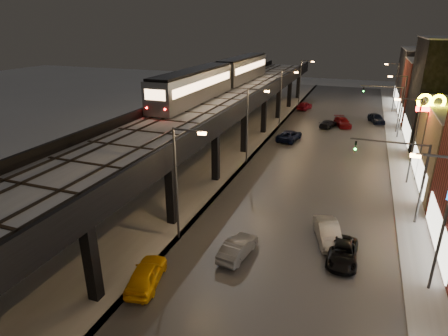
% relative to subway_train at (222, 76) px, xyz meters
% --- Properties ---
extents(road_surface, '(17.00, 120.00, 0.06)m').
position_rel_subway_train_xyz_m(road_surface, '(16.00, -8.48, -8.51)').
color(road_surface, '#46474D').
rests_on(road_surface, ground).
extents(sidewalk_right, '(4.00, 120.00, 0.14)m').
position_rel_subway_train_xyz_m(sidewalk_right, '(26.00, -8.48, -8.47)').
color(sidewalk_right, '#9FA1A8').
rests_on(sidewalk_right, ground).
extents(under_viaduct_pavement, '(11.00, 120.00, 0.06)m').
position_rel_subway_train_xyz_m(under_viaduct_pavement, '(2.50, -8.48, -8.51)').
color(under_viaduct_pavement, '#9FA1A8').
rests_on(under_viaduct_pavement, ground).
extents(elevated_viaduct, '(9.00, 100.00, 6.30)m').
position_rel_subway_train_xyz_m(elevated_viaduct, '(2.50, -11.63, -2.92)').
color(elevated_viaduct, black).
rests_on(elevated_viaduct, ground).
extents(viaduct_trackbed, '(8.40, 100.00, 0.32)m').
position_rel_subway_train_xyz_m(viaduct_trackbed, '(2.49, -11.51, -2.15)').
color(viaduct_trackbed, '#B2B7C1').
rests_on(viaduct_trackbed, elevated_viaduct).
extents(viaduct_parapet_streetside, '(0.30, 100.00, 1.10)m').
position_rel_subway_train_xyz_m(viaduct_parapet_streetside, '(6.85, -11.48, -1.69)').
color(viaduct_parapet_streetside, black).
rests_on(viaduct_parapet_streetside, elevated_viaduct).
extents(viaduct_parapet_far, '(0.30, 100.00, 1.10)m').
position_rel_subway_train_xyz_m(viaduct_parapet_far, '(-1.85, -11.48, -1.69)').
color(viaduct_parapet_far, black).
rests_on(viaduct_parapet_far, elevated_viaduct).
extents(building_e, '(12.20, 12.20, 10.16)m').
position_rel_subway_train_xyz_m(building_e, '(32.49, 18.52, -3.46)').
color(building_e, maroon).
rests_on(building_e, ground).
extents(building_f, '(12.20, 16.20, 11.16)m').
position_rel_subway_train_xyz_m(building_f, '(32.49, 32.52, -2.96)').
color(building_f, black).
rests_on(building_f, ground).
extents(streetlight_left_1, '(2.57, 0.28, 9.00)m').
position_rel_subway_train_xyz_m(streetlight_left_1, '(8.07, -30.48, -3.30)').
color(streetlight_left_1, '#38383A').
rests_on(streetlight_left_1, ground).
extents(streetlight_right_1, '(2.56, 0.28, 9.00)m').
position_rel_subway_train_xyz_m(streetlight_right_1, '(25.23, -30.48, -3.30)').
color(streetlight_right_1, '#38383A').
rests_on(streetlight_right_1, ground).
extents(streetlight_left_2, '(2.57, 0.28, 9.00)m').
position_rel_subway_train_xyz_m(streetlight_left_2, '(8.07, -12.48, -3.30)').
color(streetlight_left_2, '#38383A').
rests_on(streetlight_left_2, ground).
extents(streetlight_right_2, '(2.56, 0.28, 9.00)m').
position_rel_subway_train_xyz_m(streetlight_right_2, '(25.23, -12.48, -3.30)').
color(streetlight_right_2, '#38383A').
rests_on(streetlight_right_2, ground).
extents(streetlight_left_3, '(2.57, 0.28, 9.00)m').
position_rel_subway_train_xyz_m(streetlight_left_3, '(8.07, 5.52, -3.30)').
color(streetlight_left_3, '#38383A').
rests_on(streetlight_left_3, ground).
extents(streetlight_right_3, '(2.56, 0.28, 9.00)m').
position_rel_subway_train_xyz_m(streetlight_right_3, '(25.23, 5.52, -3.30)').
color(streetlight_right_3, '#38383A').
rests_on(streetlight_right_3, ground).
extents(streetlight_left_4, '(2.57, 0.28, 9.00)m').
position_rel_subway_train_xyz_m(streetlight_left_4, '(8.07, 23.52, -3.30)').
color(streetlight_left_4, '#38383A').
rests_on(streetlight_left_4, ground).
extents(streetlight_right_4, '(2.56, 0.28, 9.00)m').
position_rel_subway_train_xyz_m(streetlight_right_4, '(25.23, 23.52, -3.30)').
color(streetlight_right_4, '#38383A').
rests_on(streetlight_right_4, ground).
extents(traffic_light_rig_a, '(6.10, 0.34, 7.00)m').
position_rel_subway_train_xyz_m(traffic_light_rig_a, '(24.34, -21.48, -4.04)').
color(traffic_light_rig_a, '#38383A').
rests_on(traffic_light_rig_a, ground).
extents(traffic_light_rig_b, '(6.10, 0.34, 7.00)m').
position_rel_subway_train_xyz_m(traffic_light_rig_b, '(24.34, 8.52, -4.04)').
color(traffic_light_rig_b, '#38383A').
rests_on(traffic_light_rig_b, ground).
extents(subway_train, '(3.23, 39.41, 3.87)m').
position_rel_subway_train_xyz_m(subway_train, '(0.00, 0.00, 0.00)').
color(subway_train, gray).
rests_on(subway_train, viaduct_trackbed).
extents(car_taxi, '(2.71, 4.69, 1.50)m').
position_rel_subway_train_xyz_m(car_taxi, '(8.43, -36.27, -7.79)').
color(car_taxi, '#F7B20F').
rests_on(car_taxi, ground).
extents(car_near_white, '(2.03, 4.33, 1.37)m').
position_rel_subway_train_xyz_m(car_near_white, '(12.97, -31.25, -7.85)').
color(car_near_white, slate).
rests_on(car_near_white, ground).
extents(car_mid_silver, '(3.23, 5.61, 1.47)m').
position_rel_subway_train_xyz_m(car_mid_silver, '(10.83, -1.47, -7.80)').
color(car_mid_silver, black).
rests_on(car_mid_silver, ground).
extents(car_mid_dark, '(2.81, 4.55, 1.23)m').
position_rel_subway_train_xyz_m(car_mid_dark, '(15.32, 7.82, -7.92)').
color(car_mid_dark, black).
rests_on(car_mid_dark, ground).
extents(car_far_white, '(2.78, 4.82, 1.54)m').
position_rel_subway_train_xyz_m(car_far_white, '(9.56, 19.91, -7.77)').
color(car_far_white, maroon).
rests_on(car_far_white, ground).
extents(car_onc_silver, '(2.85, 4.79, 1.49)m').
position_rel_subway_train_xyz_m(car_onc_silver, '(18.85, -26.96, -7.79)').
color(car_onc_silver, gray).
rests_on(car_onc_silver, ground).
extents(car_onc_dark, '(2.10, 4.47, 1.23)m').
position_rel_subway_train_xyz_m(car_onc_dark, '(20.10, -29.18, -7.92)').
color(car_onc_dark, black).
rests_on(car_onc_dark, ground).
extents(car_onc_white, '(3.49, 5.20, 1.40)m').
position_rel_subway_train_xyz_m(car_onc_white, '(17.44, 9.30, -7.84)').
color(car_onc_white, maroon).
rests_on(car_onc_white, ground).
extents(car_onc_red, '(3.20, 4.87, 1.54)m').
position_rel_subway_train_xyz_m(car_onc_red, '(22.64, 13.77, -7.77)').
color(car_onc_red, black).
rests_on(car_onc_red, ground).
extents(sign_mcdonalds, '(2.76, 0.73, 9.31)m').
position_rel_subway_train_xyz_m(sign_mcdonalds, '(26.50, -11.18, -1.07)').
color(sign_mcdonalds, '#38383A').
rests_on(sign_mcdonalds, ground).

